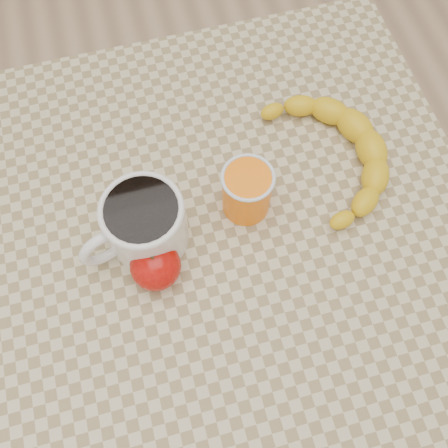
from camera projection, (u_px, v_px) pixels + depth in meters
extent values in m
plane|color=tan|center=(224.00, 331.00, 1.45)|extent=(3.00, 3.00, 0.00)
cube|color=#BFB087|center=(224.00, 234.00, 0.78)|extent=(0.80, 0.80, 0.04)
cube|color=olive|center=(224.00, 246.00, 0.82)|extent=(0.74, 0.74, 0.06)
cylinder|color=olive|center=(434.00, 415.00, 1.02)|extent=(0.05, 0.05, 0.71)
cylinder|color=olive|center=(48.00, 201.00, 1.22)|extent=(0.05, 0.05, 0.71)
cylinder|color=olive|center=(318.00, 137.00, 1.29)|extent=(0.05, 0.05, 0.71)
cylinder|color=silver|center=(146.00, 224.00, 0.71)|extent=(0.15, 0.15, 0.10)
cylinder|color=black|center=(141.00, 211.00, 0.67)|extent=(0.10, 0.10, 0.01)
torus|color=silver|center=(141.00, 209.00, 0.67)|extent=(0.12, 0.12, 0.01)
torus|color=silver|center=(104.00, 248.00, 0.70)|extent=(0.08, 0.04, 0.07)
cylinder|color=orange|center=(247.00, 192.00, 0.74)|extent=(0.07, 0.07, 0.09)
torus|color=silver|center=(248.00, 177.00, 0.70)|extent=(0.08, 0.08, 0.01)
ellipsoid|color=#960505|center=(156.00, 266.00, 0.70)|extent=(0.10, 0.10, 0.07)
cylinder|color=#382311|center=(153.00, 259.00, 0.67)|extent=(0.01, 0.01, 0.01)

